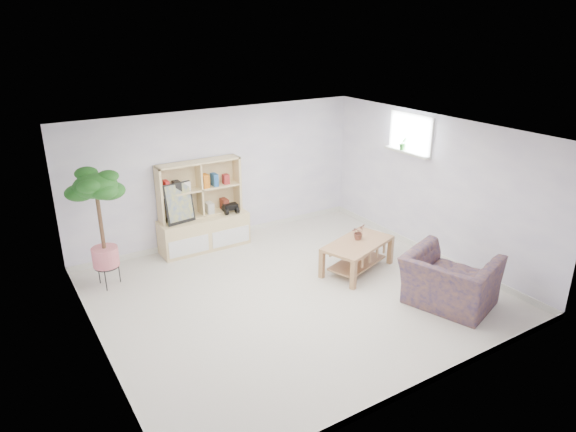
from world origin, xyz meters
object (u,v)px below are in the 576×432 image
floor_tree (102,230)px  armchair (450,277)px  storage_unit (203,206)px  coffee_table (357,256)px

floor_tree → armchair: floor_tree is taller
storage_unit → floor_tree: (-1.81, -0.51, 0.14)m
floor_tree → armchair: (3.96, -3.13, -0.49)m
coffee_table → armchair: armchair is taller
storage_unit → armchair: storage_unit is taller
storage_unit → floor_tree: floor_tree is taller
coffee_table → floor_tree: (-3.54, 1.60, 0.68)m
storage_unit → armchair: bearing=-59.4°
storage_unit → coffee_table: (1.74, -2.11, -0.54)m
floor_tree → armchair: bearing=-38.3°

